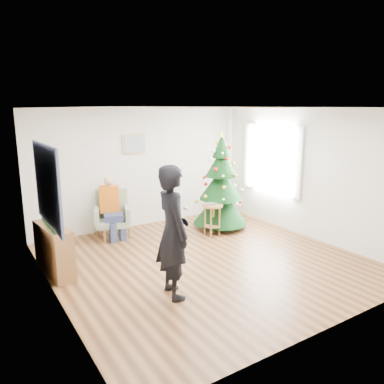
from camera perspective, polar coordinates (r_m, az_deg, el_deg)
floor at (r=6.64m, az=2.08°, el=-10.37°), size 5.00×5.00×0.00m
ceiling at (r=6.11m, az=2.28°, el=12.68°), size 5.00×5.00×0.00m
wall_back at (r=8.39m, az=-7.56°, el=3.63°), size 5.00×0.00×5.00m
wall_front at (r=4.49m, az=20.65°, el=-4.92°), size 5.00×0.00×5.00m
wall_left at (r=5.28m, az=-20.79°, el=-2.36°), size 0.00×5.00×5.00m
wall_right at (r=7.92m, az=17.27°, el=2.64°), size 0.00×5.00×5.00m
window_panel at (r=8.54m, az=12.13°, el=4.97°), size 0.04×1.30×1.40m
curtains at (r=8.52m, az=11.98°, el=4.96°), size 0.05×1.75×1.50m
christmas_tree at (r=8.16m, az=4.43°, el=1.03°), size 1.18×1.18×2.13m
stool at (r=7.81m, az=3.10°, el=-4.21°), size 0.44×0.44×0.65m
laptop at (r=7.72m, az=3.13°, el=-1.83°), size 0.40×0.30×0.03m
armchair at (r=7.86m, az=-12.01°, el=-4.23°), size 0.84×0.82×0.97m
seated_person at (r=7.74m, az=-12.14°, el=-2.26°), size 0.48×0.62×1.27m
standing_man at (r=5.16m, az=-2.95°, el=-6.11°), size 0.54×0.74×1.87m
game_controller at (r=5.14m, az=-0.88°, el=-2.53°), size 0.05×0.13×0.04m
console at (r=6.38m, az=-20.27°, el=-8.29°), size 0.43×1.03×0.80m
garland at (r=6.25m, az=-20.56°, el=-4.68°), size 0.14×0.90×0.14m
tapestry at (r=5.52m, az=-21.24°, el=0.90°), size 0.03×1.50×1.15m
framed_picture at (r=8.21m, az=-8.84°, el=7.27°), size 0.52×0.05×0.42m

